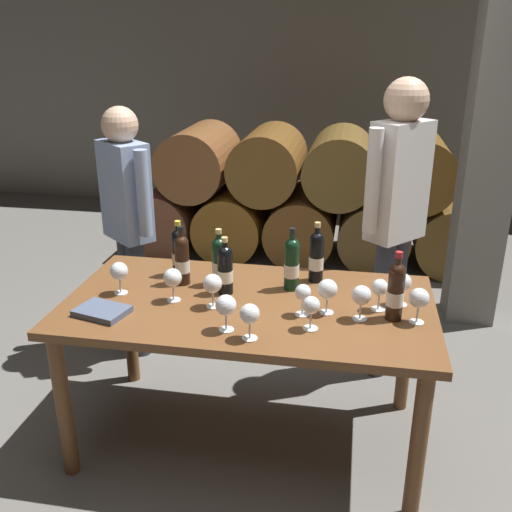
{
  "coord_description": "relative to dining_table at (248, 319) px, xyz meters",
  "views": [
    {
      "loc": [
        0.46,
        -2.35,
        1.93
      ],
      "look_at": [
        0.0,
        0.2,
        0.91
      ],
      "focal_mm": 40.27,
      "sensor_mm": 36.0,
      "label": 1
    }
  ],
  "objects": [
    {
      "name": "wine_glass_3",
      "position": [
        0.36,
        -0.05,
        0.2
      ],
      "size": [
        0.09,
        0.09,
        0.16
      ],
      "color": "white",
      "rests_on": "dining_table"
    },
    {
      "name": "wine_glass_1",
      "position": [
        0.31,
        -0.21,
        0.2
      ],
      "size": [
        0.07,
        0.07,
        0.15
      ],
      "color": "white",
      "rests_on": "dining_table"
    },
    {
      "name": "wine_bottle_3",
      "position": [
        -0.13,
        0.08,
        0.21
      ],
      "size": [
        0.07,
        0.07,
        0.28
      ],
      "color": "black",
      "rests_on": "dining_table"
    },
    {
      "name": "wine_bottle_2",
      "position": [
        -0.18,
        0.17,
        0.22
      ],
      "size": [
        0.07,
        0.07,
        0.29
      ],
      "color": "black",
      "rests_on": "dining_table"
    },
    {
      "name": "wine_glass_5",
      "position": [
        0.26,
        -0.09,
        0.2
      ],
      "size": [
        0.07,
        0.07,
        0.15
      ],
      "color": "white",
      "rests_on": "dining_table"
    },
    {
      "name": "wine_bottle_5",
      "position": [
        0.29,
        0.3,
        0.22
      ],
      "size": [
        0.07,
        0.07,
        0.31
      ],
      "color": "black",
      "rests_on": "dining_table"
    },
    {
      "name": "wine_bottle_6",
      "position": [
        -0.41,
        0.25,
        0.22
      ],
      "size": [
        0.07,
        0.07,
        0.29
      ],
      "color": "black",
      "rests_on": "dining_table"
    },
    {
      "name": "cellar_back_wall",
      "position": [
        0.0,
        4.2,
        0.73
      ],
      "size": [
        10.0,
        0.24,
        2.8
      ],
      "primitive_type": "cube",
      "color": "slate",
      "rests_on": "ground_plane"
    },
    {
      "name": "wine_glass_8",
      "position": [
        -0.34,
        -0.05,
        0.2
      ],
      "size": [
        0.09,
        0.09,
        0.16
      ],
      "color": "white",
      "rests_on": "dining_table"
    },
    {
      "name": "wine_glass_11",
      "position": [
        0.59,
        0.02,
        0.2
      ],
      "size": [
        0.07,
        0.07,
        0.15
      ],
      "color": "white",
      "rests_on": "dining_table"
    },
    {
      "name": "wine_glass_10",
      "position": [
        0.69,
        0.09,
        0.2
      ],
      "size": [
        0.08,
        0.08,
        0.16
      ],
      "color": "white",
      "rests_on": "dining_table"
    },
    {
      "name": "wine_glass_2",
      "position": [
        -0.62,
        -0.02,
        0.2
      ],
      "size": [
        0.08,
        0.08,
        0.16
      ],
      "color": "white",
      "rests_on": "dining_table"
    },
    {
      "name": "dining_table",
      "position": [
        0.0,
        0.0,
        0.0
      ],
      "size": [
        1.7,
        0.9,
        0.76
      ],
      "color": "brown",
      "rests_on": "ground_plane"
    },
    {
      "name": "wine_glass_9",
      "position": [
        -0.04,
        -0.28,
        0.2
      ],
      "size": [
        0.09,
        0.09,
        0.16
      ],
      "color": "white",
      "rests_on": "dining_table"
    },
    {
      "name": "ground_plane",
      "position": [
        0.0,
        0.0,
        -0.67
      ],
      "size": [
        14.0,
        14.0,
        0.0
      ],
      "primitive_type": "plane",
      "color": "#66635E"
    },
    {
      "name": "tasting_notebook",
      "position": [
        -0.61,
        -0.23,
        0.11
      ],
      "size": [
        0.25,
        0.21,
        0.03
      ],
      "primitive_type": "cube",
      "rotation": [
        0.0,
        0.0,
        -0.25
      ],
      "color": "#4C5670",
      "rests_on": "dining_table"
    },
    {
      "name": "barrel_stack",
      "position": [
        0.0,
        2.6,
        -0.13
      ],
      "size": [
        3.12,
        0.9,
        1.15
      ],
      "color": "brown",
      "rests_on": "ground_plane"
    },
    {
      "name": "wine_glass_6",
      "position": [
        0.51,
        -0.09,
        0.2
      ],
      "size": [
        0.09,
        0.09,
        0.16
      ],
      "color": "white",
      "rests_on": "dining_table"
    },
    {
      "name": "wine_glass_7",
      "position": [
        0.75,
        -0.07,
        0.2
      ],
      "size": [
        0.09,
        0.09,
        0.16
      ],
      "color": "white",
      "rests_on": "dining_table"
    },
    {
      "name": "wine_glass_4",
      "position": [
        0.07,
        -0.34,
        0.2
      ],
      "size": [
        0.08,
        0.08,
        0.16
      ],
      "color": "white",
      "rests_on": "dining_table"
    },
    {
      "name": "sommelier_presenting",
      "position": [
        0.68,
        0.75,
        0.37
      ],
      "size": [
        0.36,
        0.39,
        1.72
      ],
      "color": "#383842",
      "rests_on": "ground_plane"
    },
    {
      "name": "wine_bottle_4",
      "position": [
        -0.36,
        0.15,
        0.22
      ],
      "size": [
        0.07,
        0.07,
        0.3
      ],
      "color": "black",
      "rests_on": "dining_table"
    },
    {
      "name": "wine_bottle_1",
      "position": [
        0.65,
        -0.05,
        0.23
      ],
      "size": [
        0.07,
        0.07,
        0.31
      ],
      "color": "black",
      "rests_on": "dining_table"
    },
    {
      "name": "taster_seated_left",
      "position": [
        -0.87,
        0.72,
        0.25
      ],
      "size": [
        0.4,
        0.34,
        1.54
      ],
      "color": "#383842",
      "rests_on": "ground_plane"
    },
    {
      "name": "wine_bottle_0",
      "position": [
        0.18,
        0.18,
        0.22
      ],
      "size": [
        0.07,
        0.07,
        0.31
      ],
      "color": "black",
      "rests_on": "dining_table"
    },
    {
      "name": "stone_pillar",
      "position": [
        1.3,
        1.6,
        0.63
      ],
      "size": [
        0.32,
        0.32,
        2.6
      ],
      "primitive_type": "cube",
      "color": "slate",
      "rests_on": "ground_plane"
    },
    {
      "name": "wine_glass_0",
      "position": [
        -0.15,
        -0.08,
        0.2
      ],
      "size": [
        0.09,
        0.09,
        0.16
      ],
      "color": "white",
      "rests_on": "dining_table"
    }
  ]
}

